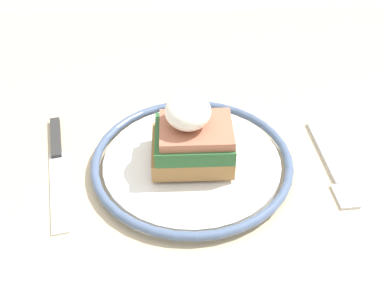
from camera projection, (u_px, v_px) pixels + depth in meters
name	position (u px, v px, depth m)	size (l,w,h in m)	color
dining_table	(175.00, 223.00, 0.64)	(1.02, 0.83, 0.73)	#C6B28E
plate	(192.00, 162.00, 0.56)	(0.24, 0.24, 0.02)	white
sandwich	(192.00, 136.00, 0.54)	(0.09, 0.11, 0.08)	#9E703D
fork	(331.00, 166.00, 0.56)	(0.03, 0.15, 0.00)	silver
knife	(57.00, 160.00, 0.57)	(0.05, 0.19, 0.01)	#2D2D2D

